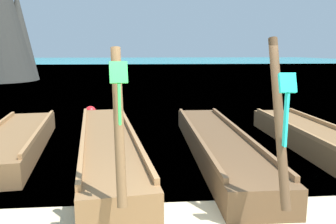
% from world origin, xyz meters
% --- Properties ---
extents(sea_water, '(120.00, 120.00, 0.00)m').
position_xyz_m(sea_water, '(0.00, 61.93, 0.00)').
color(sea_water, teal).
rests_on(sea_water, ground).
extents(longtail_boat_red_ribbon, '(1.79, 5.73, 2.53)m').
position_xyz_m(longtail_boat_red_ribbon, '(-3.60, 5.06, 0.27)').
color(longtail_boat_red_ribbon, brown).
rests_on(longtail_boat_red_ribbon, ground).
extents(longtail_boat_green_ribbon, '(1.96, 6.95, 2.48)m').
position_xyz_m(longtail_boat_green_ribbon, '(-1.30, 4.06, 0.33)').
color(longtail_boat_green_ribbon, brown).
rests_on(longtail_boat_green_ribbon, ground).
extents(longtail_boat_turquoise_ribbon, '(1.26, 7.22, 2.62)m').
position_xyz_m(longtail_boat_turquoise_ribbon, '(1.21, 4.34, 0.27)').
color(longtail_boat_turquoise_ribbon, brown).
rests_on(longtail_boat_turquoise_ribbon, ground).
extents(longtail_boat_blue_ribbon, '(1.15, 6.62, 2.39)m').
position_xyz_m(longtail_boat_blue_ribbon, '(3.71, 4.33, 0.27)').
color(longtail_boat_blue_ribbon, brown).
rests_on(longtail_boat_blue_ribbon, ground).
extents(mooring_buoy_near, '(0.42, 0.42, 0.42)m').
position_xyz_m(mooring_buoy_near, '(-2.39, 9.34, 0.21)').
color(mooring_buoy_near, red).
rests_on(mooring_buoy_near, sea_water).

